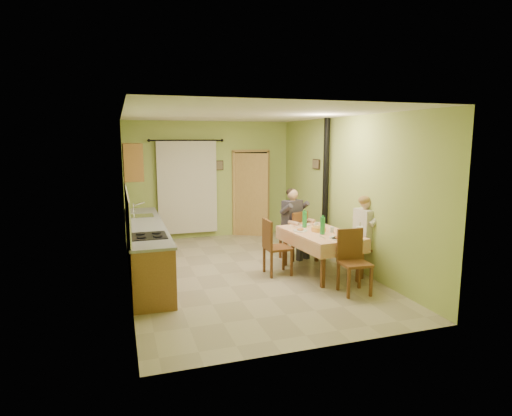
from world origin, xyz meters
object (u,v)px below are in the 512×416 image
object	(u,v)px
chair_right	(365,258)
stove_flue	(325,206)
chair_far	(293,244)
man_far	(293,215)
chair_near	(354,275)
chair_left	(277,258)
man_right	(366,226)
dining_table	(320,253)

from	to	relation	value
chair_right	stove_flue	world-z (taller)	stove_flue
chair_far	man_far	distance (m)	0.59
chair_right	chair_near	bearing A→B (deg)	133.57
chair_far	chair_left	distance (m)	1.08
chair_left	chair_right	bearing A→B (deg)	71.17
stove_flue	man_far	bearing A→B (deg)	-177.14
man_right	chair_far	bearing A→B (deg)	26.68
dining_table	chair_far	bearing A→B (deg)	88.54
chair_near	man_right	distance (m)	1.17
dining_table	chair_near	distance (m)	1.07
man_right	stove_flue	world-z (taller)	stove_flue
man_right	stove_flue	size ratio (longest dim) A/B	0.50
chair_far	chair_left	world-z (taller)	chair_left
chair_near	man_far	world-z (taller)	man_far
chair_right	man_right	distance (m)	0.59
chair_near	chair_right	xyz separation A→B (m)	(0.68, 0.76, 0.00)
dining_table	stove_flue	size ratio (longest dim) A/B	0.60
man_far	man_right	world-z (taller)	same
chair_near	man_far	xyz separation A→B (m)	(-0.14, 2.11, 0.59)
chair_far	stove_flue	world-z (taller)	stove_flue
man_right	stove_flue	distance (m)	1.40
chair_far	man_far	bearing A→B (deg)	90.00
man_far	man_right	distance (m)	1.58
chair_right	man_right	xyz separation A→B (m)	(-0.01, -0.00, 0.59)
stove_flue	dining_table	bearing A→B (deg)	-120.64
chair_far	chair_left	size ratio (longest dim) A/B	0.98
dining_table	man_far	bearing A→B (deg)	88.79
chair_left	man_right	distance (m)	1.67
man_far	stove_flue	distance (m)	0.73
dining_table	chair_left	distance (m)	0.78
stove_flue	chair_right	bearing A→B (deg)	-85.43
chair_far	man_far	xyz separation A→B (m)	(-0.01, 0.01, 0.59)
chair_right	man_far	distance (m)	1.69
chair_near	chair_right	bearing A→B (deg)	-127.89
chair_right	man_far	world-z (taller)	man_far
chair_far	dining_table	bearing A→B (deg)	-109.27
chair_far	chair_near	size ratio (longest dim) A/B	0.98
chair_near	chair_left	bearing A→B (deg)	-52.81
chair_left	stove_flue	distance (m)	1.81
dining_table	chair_near	bearing A→B (deg)	-91.71
chair_near	stove_flue	size ratio (longest dim) A/B	0.35
dining_table	man_far	distance (m)	1.16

